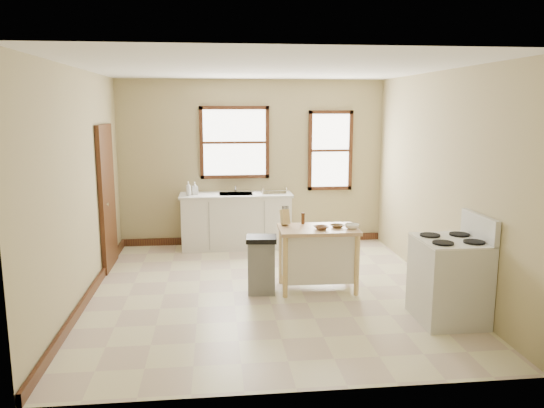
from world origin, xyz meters
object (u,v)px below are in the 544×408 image
(gas_stove, at_px, (450,268))
(knife_block, at_px, (285,218))
(soap_bottle_b, at_px, (195,188))
(dish_rack, at_px, (274,190))
(kitchen_island, at_px, (318,259))
(bowl_a, at_px, (321,228))
(bowl_c, at_px, (352,226))
(bowl_b, at_px, (337,226))
(soap_bottle_a, at_px, (188,189))
(trash_bin, at_px, (262,265))
(pepper_grinder, at_px, (303,218))

(gas_stove, bearing_deg, knife_block, 140.57)
(soap_bottle_b, distance_m, dish_rack, 1.31)
(kitchen_island, height_order, bowl_a, bowl_a)
(dish_rack, xyz_separation_m, kitchen_island, (0.33, -2.16, -0.56))
(kitchen_island, xyz_separation_m, gas_stove, (1.24, -1.16, 0.19))
(bowl_a, bearing_deg, bowl_c, 0.39)
(soap_bottle_b, bearing_deg, bowl_a, -67.60)
(bowl_b, relative_size, bowl_c, 0.88)
(soap_bottle_a, bearing_deg, dish_rack, 14.39)
(bowl_a, bearing_deg, trash_bin, 177.45)
(soap_bottle_b, distance_m, pepper_grinder, 2.47)
(soap_bottle_a, distance_m, gas_stove, 4.45)
(soap_bottle_a, xyz_separation_m, dish_rack, (1.41, 0.04, -0.06))
(soap_bottle_b, relative_size, dish_rack, 0.50)
(kitchen_island, height_order, knife_block, knife_block)
(knife_block, bearing_deg, soap_bottle_a, 111.51)
(dish_rack, distance_m, bowl_c, 2.38)
(bowl_b, distance_m, gas_stove, 1.54)
(dish_rack, bearing_deg, bowl_b, -58.35)
(pepper_grinder, xyz_separation_m, gas_stove, (1.40, -1.40, -0.30))
(bowl_b, height_order, gas_stove, gas_stove)
(trash_bin, height_order, gas_stove, gas_stove)
(soap_bottle_a, relative_size, bowl_c, 1.24)
(dish_rack, relative_size, bowl_c, 2.26)
(kitchen_island, xyz_separation_m, knife_block, (-0.41, 0.19, 0.51))
(pepper_grinder, bearing_deg, bowl_b, -32.52)
(kitchen_island, xyz_separation_m, bowl_a, (0.02, -0.10, 0.43))
(trash_bin, relative_size, gas_stove, 0.62)
(soap_bottle_b, height_order, bowl_c, soap_bottle_b)
(soap_bottle_a, bearing_deg, trash_bin, -52.63)
(knife_block, xyz_separation_m, gas_stove, (1.65, -1.35, -0.32))
(bowl_b, height_order, trash_bin, bowl_b)
(knife_block, relative_size, trash_bin, 0.27)
(bowl_b, bearing_deg, bowl_a, -161.35)
(gas_stove, bearing_deg, bowl_b, 131.13)
(bowl_c, bearing_deg, bowl_b, 157.08)
(dish_rack, bearing_deg, pepper_grinder, -68.00)
(bowl_b, height_order, bowl_c, bowl_c)
(kitchen_island, distance_m, bowl_a, 0.44)
(dish_rack, relative_size, gas_stove, 0.35)
(knife_block, distance_m, bowl_c, 0.87)
(soap_bottle_b, bearing_deg, gas_stove, -62.79)
(soap_bottle_a, height_order, dish_rack, soap_bottle_a)
(dish_rack, height_order, trash_bin, dish_rack)
(soap_bottle_b, relative_size, kitchen_island, 0.21)
(trash_bin, bearing_deg, gas_stove, -23.20)
(pepper_grinder, bearing_deg, soap_bottle_b, 126.78)
(pepper_grinder, relative_size, bowl_b, 0.93)
(trash_bin, bearing_deg, knife_block, 43.25)
(dish_rack, xyz_separation_m, bowl_b, (0.57, -2.18, -0.13))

